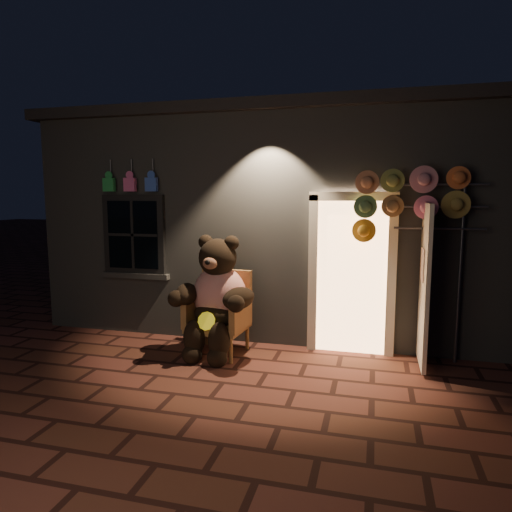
% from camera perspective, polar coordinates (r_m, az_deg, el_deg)
% --- Properties ---
extents(ground, '(60.00, 60.00, 0.00)m').
position_cam_1_polar(ground, '(5.46, -4.17, -15.51)').
color(ground, brown).
rests_on(ground, ground).
extents(shop_building, '(7.30, 5.95, 3.51)m').
position_cam_1_polar(shop_building, '(8.90, 4.09, 4.96)').
color(shop_building, slate).
rests_on(shop_building, ground).
extents(wicker_armchair, '(0.82, 0.76, 1.11)m').
position_cam_1_polar(wicker_armchair, '(6.31, -4.45, -6.98)').
color(wicker_armchair, olive).
rests_on(wicker_armchair, ground).
extents(teddy_bear, '(1.19, 0.97, 1.65)m').
position_cam_1_polar(teddy_bear, '(6.13, -4.98, -5.19)').
color(teddy_bear, red).
rests_on(teddy_bear, ground).
extents(hat_rack, '(1.62, 0.22, 2.48)m').
position_cam_1_polar(hat_rack, '(6.04, 18.50, 6.49)').
color(hat_rack, '#59595E').
rests_on(hat_rack, ground).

